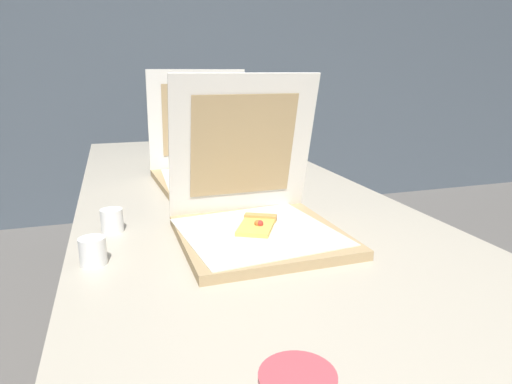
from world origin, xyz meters
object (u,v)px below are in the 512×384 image
(cup_white_near_left, at_px, (93,251))
(cup_white_near_center, at_px, (112,221))
(pizza_box_front, at_px, (256,214))
(table, at_px, (232,209))
(pizza_box_middle, at_px, (208,165))
(pizza_box_back, at_px, (213,143))

(cup_white_near_left, bearing_deg, cup_white_near_center, 78.49)
(pizza_box_front, bearing_deg, table, 83.48)
(pizza_box_middle, bearing_deg, table, -86.92)
(pizza_box_middle, bearing_deg, cup_white_near_left, -123.54)
(pizza_box_front, xyz_separation_m, pizza_box_back, (0.14, 1.10, 0.00))
(pizza_box_middle, distance_m, cup_white_near_left, 0.75)
(pizza_box_front, bearing_deg, cup_white_near_left, -172.68)
(pizza_box_middle, xyz_separation_m, cup_white_near_left, (-0.37, -0.65, -0.03))
(pizza_box_middle, distance_m, cup_white_near_center, 0.57)
(table, distance_m, pizza_box_front, 0.38)
(table, relative_size, pizza_box_back, 6.22)
(pizza_box_front, height_order, cup_white_near_center, pizza_box_front)
(pizza_box_back, xyz_separation_m, cup_white_near_center, (-0.47, -0.97, -0.03))
(table, bearing_deg, pizza_box_front, -95.54)
(pizza_box_back, xyz_separation_m, cup_white_near_left, (-0.51, -1.16, -0.03))
(cup_white_near_left, bearing_deg, pizza_box_middle, 60.17)
(pizza_box_back, distance_m, cup_white_near_center, 1.08)
(pizza_box_back, height_order, cup_white_near_left, pizza_box_back)
(pizza_box_front, relative_size, cup_white_near_left, 6.55)
(pizza_box_back, bearing_deg, cup_white_near_left, -118.16)
(table, xyz_separation_m, cup_white_near_left, (-0.40, -0.42, 0.07))
(cup_white_near_left, bearing_deg, table, 45.87)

